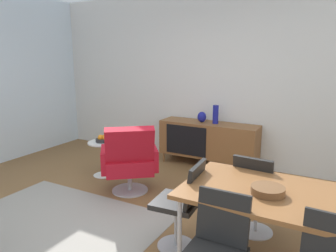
{
  "coord_description": "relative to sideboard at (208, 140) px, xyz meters",
  "views": [
    {
      "loc": [
        1.82,
        -2.45,
        1.79
      ],
      "look_at": [
        0.05,
        0.79,
        0.97
      ],
      "focal_mm": 34.37,
      "sensor_mm": 36.0,
      "label": 1
    }
  ],
  "objects": [
    {
      "name": "side_table_round",
      "position": [
        -1.22,
        -1.16,
        -0.12
      ],
      "size": [
        0.44,
        0.44,
        0.52
      ],
      "color": "white",
      "rests_on": "ground_plane"
    },
    {
      "name": "vase_sculptural_dark",
      "position": [
        -0.12,
        0.0,
        0.37
      ],
      "size": [
        0.14,
        0.14,
        0.17
      ],
      "color": "navy",
      "rests_on": "sideboard"
    },
    {
      "name": "dining_chair_back_left",
      "position": [
        1.19,
        -1.73,
        0.03
      ],
      "size": [
        0.43,
        0.45,
        0.86
      ],
      "color": "black",
      "rests_on": "ground_plane"
    },
    {
      "name": "ground_plane",
      "position": [
        0.03,
        -2.3,
        -0.44
      ],
      "size": [
        8.32,
        8.32,
        0.0
      ],
      "primitive_type": "plane",
      "color": "brown"
    },
    {
      "name": "vase_cobalt",
      "position": [
        0.11,
        0.0,
        0.43
      ],
      "size": [
        0.09,
        0.09,
        0.29
      ],
      "color": "navy",
      "rests_on": "sideboard"
    },
    {
      "name": "dining_chair_front_left",
      "position": [
        1.2,
        -2.85,
        0.03
      ],
      "size": [
        0.4,
        0.43,
        0.86
      ],
      "color": "black",
      "rests_on": "ground_plane"
    },
    {
      "name": "lounge_chair_red",
      "position": [
        -0.49,
        -1.5,
        0.03
      ],
      "size": [
        0.91,
        0.9,
        0.95
      ],
      "color": "red",
      "rests_on": "ground_plane"
    },
    {
      "name": "fruit_bowl",
      "position": [
        -1.23,
        -1.16,
        0.12
      ],
      "size": [
        0.2,
        0.2,
        0.11
      ],
      "color": "#262628",
      "rests_on": "side_table_round"
    },
    {
      "name": "dining_table",
      "position": [
        1.55,
        -2.29,
        0.26
      ],
      "size": [
        1.6,
        0.9,
        0.74
      ],
      "color": "brown",
      "rests_on": "ground_plane"
    },
    {
      "name": "area_rug",
      "position": [
        -0.73,
        -2.62,
        -0.44
      ],
      "size": [
        2.2,
        1.7,
        0.01
      ],
      "primitive_type": "cube",
      "color": "gray",
      "rests_on": "ground_plane"
    },
    {
      "name": "sideboard",
      "position": [
        0.0,
        0.0,
        0.0
      ],
      "size": [
        1.6,
        0.45,
        0.72
      ],
      "color": "brown",
      "rests_on": "ground_plane"
    },
    {
      "name": "dining_chair_near_window",
      "position": [
        0.66,
        -2.29,
        0.03
      ],
      "size": [
        0.45,
        0.43,
        0.86
      ],
      "color": "black",
      "rests_on": "ground_plane"
    },
    {
      "name": "wall_back",
      "position": [
        0.03,
        0.3,
        0.96
      ],
      "size": [
        6.8,
        0.12,
        2.8
      ],
      "primitive_type": "cube",
      "color": "silver",
      "rests_on": "ground_plane"
    },
    {
      "name": "wooden_bowl_on_table",
      "position": [
        1.42,
        -2.35,
        0.33
      ],
      "size": [
        0.26,
        0.26,
        0.06
      ],
      "primitive_type": "cylinder",
      "color": "brown",
      "rests_on": "dining_table"
    }
  ]
}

